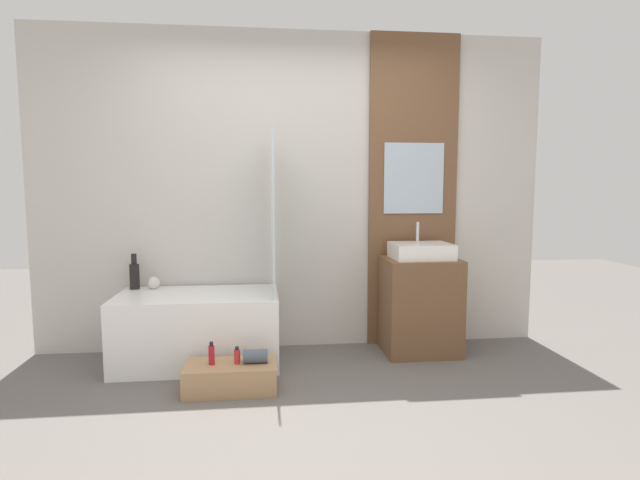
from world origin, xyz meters
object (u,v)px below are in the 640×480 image
object	(u,v)px
sink	(421,251)
bottle_soap_secondary	(237,356)
wooden_step_bench	(231,377)
bathtub	(198,328)
bottle_soap_primary	(212,354)
vase_tall_dark	(135,275)
vase_round_light	(154,283)

from	to	relation	value
sink	bottle_soap_secondary	world-z (taller)	sink
wooden_step_bench	sink	bearing A→B (deg)	22.65
bathtub	bottle_soap_secondary	xyz separation A→B (m)	(0.32, -0.55, -0.04)
bottle_soap_primary	bottle_soap_secondary	distance (m)	0.17
wooden_step_bench	bathtub	bearing A→B (deg)	116.49
bathtub	vase_tall_dark	world-z (taller)	vase_tall_dark
vase_round_light	bottle_soap_secondary	xyz separation A→B (m)	(0.69, -0.78, -0.36)
vase_tall_dark	vase_round_light	distance (m)	0.16
sink	vase_round_light	size ratio (longest dim) A/B	4.81
bathtub	vase_tall_dark	size ratio (longest dim) A/B	4.30
vase_round_light	wooden_step_bench	bearing A→B (deg)	-50.39
vase_tall_dark	bottle_soap_primary	distance (m)	1.11
vase_tall_dark	vase_round_light	world-z (taller)	vase_tall_dark
vase_tall_dark	vase_round_light	xyz separation A→B (m)	(0.15, -0.01, -0.07)
wooden_step_bench	vase_round_light	bearing A→B (deg)	129.61
wooden_step_bench	vase_round_light	xyz separation A→B (m)	(-0.64, 0.78, 0.50)
bathtub	bottle_soap_secondary	bearing A→B (deg)	-59.87
vase_tall_dark	bottle_soap_secondary	bearing A→B (deg)	-43.34
bottle_soap_primary	bathtub	bearing A→B (deg)	105.60
bathtub	wooden_step_bench	world-z (taller)	bathtub
vase_tall_dark	bathtub	bearing A→B (deg)	-24.77
bathtub	sink	xyz separation A→B (m)	(1.76, 0.07, 0.56)
vase_tall_dark	bottle_soap_secondary	distance (m)	1.22
sink	bottle_soap_secondary	distance (m)	1.68
sink	bottle_soap_primary	bearing A→B (deg)	-158.89
bathtub	bottle_soap_secondary	size ratio (longest dim) A/B	10.64
bathtub	vase_tall_dark	bearing A→B (deg)	155.23
wooden_step_bench	vase_tall_dark	size ratio (longest dim) A/B	2.14
sink	vase_round_light	bearing A→B (deg)	175.75
wooden_step_bench	bottle_soap_primary	bearing A→B (deg)	180.00
bottle_soap_primary	vase_round_light	bearing A→B (deg)	123.92
wooden_step_bench	bottle_soap_secondary	size ratio (longest dim) A/B	5.31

